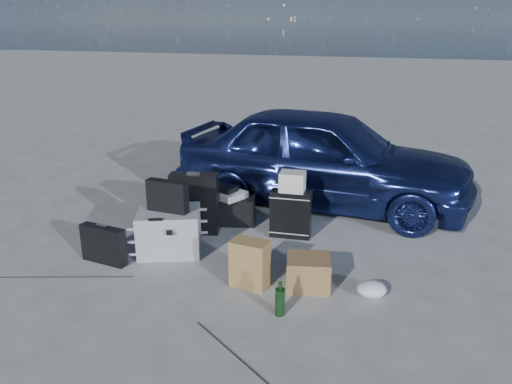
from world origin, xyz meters
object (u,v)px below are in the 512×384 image
car (323,157)px  cardboard_box (308,272)px  suitcase_left (195,203)px  green_bottle (280,297)px  pelican_case (169,231)px  duffel_bag (227,210)px  suitcase_right (291,214)px  briefcase (104,245)px

car → cardboard_box: (0.29, -2.23, -0.49)m
suitcase_left → cardboard_box: (1.50, -0.85, -0.20)m
car → green_bottle: bearing=-171.8°
pelican_case → green_bottle: bearing=-51.3°
duffel_bag → green_bottle: (1.12, -1.73, -0.00)m
car → cardboard_box: size_ratio=9.60×
suitcase_left → cardboard_box: bearing=-41.7°
suitcase_right → green_bottle: suitcase_right is taller
car → suitcase_left: size_ratio=5.37×
briefcase → suitcase_right: size_ratio=0.92×
duffel_bag → briefcase: bearing=-136.0°
suitcase_left → duffel_bag: (0.26, 0.36, -0.19)m
duffel_bag → green_bottle: same height
duffel_bag → pelican_case: bearing=-123.2°
green_bottle → car: bearing=93.4°
briefcase → cardboard_box: briefcase is taller
car → suitcase_left: (-1.21, -1.38, -0.29)m
car → briefcase: size_ratio=7.56×
car → suitcase_right: 1.24m
cardboard_box → car: bearing=97.4°
briefcase → suitcase_right: suitcase_right is taller
briefcase → duffel_bag: (0.82, 1.34, -0.03)m
pelican_case → green_bottle: (1.42, -0.82, -0.07)m
briefcase → cardboard_box: 2.07m
car → briefcase: car is taller
suitcase_right → green_bottle: size_ratio=1.65×
duffel_bag → cardboard_box: bearing=-58.6°
pelican_case → green_bottle: pelican_case is taller
pelican_case → cardboard_box: 1.58m
car → pelican_case: car is taller
duffel_bag → cardboard_box: (1.24, -1.20, -0.02)m
pelican_case → suitcase_right: size_ratio=1.16×
suitcase_left → duffel_bag: bearing=41.8°
pelican_case → suitcase_left: 0.57m
car → suitcase_right: car is taller
briefcase → suitcase_left: size_ratio=0.71×
cardboard_box → pelican_case: bearing=169.2°
car → cardboard_box: car is taller
duffel_bag → cardboard_box: duffel_bag is taller
pelican_case → cardboard_box: (1.55, -0.30, -0.08)m
pelican_case → cardboard_box: size_ratio=1.61×
car → pelican_case: (-1.26, -1.93, -0.41)m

